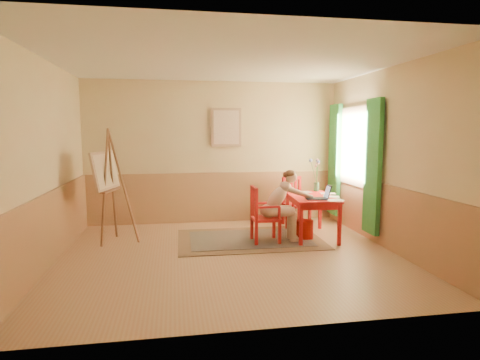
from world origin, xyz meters
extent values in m
cube|color=tan|center=(0.00, 0.00, -0.01)|extent=(5.00, 4.50, 0.02)
cube|color=white|center=(0.00, 0.00, 2.81)|extent=(5.00, 4.50, 0.02)
cube|color=#DCBA86|center=(0.00, 2.26, 1.40)|extent=(5.00, 0.02, 2.80)
cube|color=#DCBA86|center=(0.00, -2.26, 1.40)|extent=(5.00, 0.02, 2.80)
cube|color=#DCBA86|center=(-2.51, 0.00, 1.40)|extent=(0.02, 4.50, 2.80)
cube|color=#DCBA86|center=(2.51, 0.00, 1.40)|extent=(0.02, 4.50, 2.80)
cube|color=tan|center=(0.00, 2.23, 0.50)|extent=(5.00, 0.04, 1.00)
cube|color=tan|center=(-2.48, 0.00, 0.50)|extent=(0.04, 4.50, 1.00)
cube|color=tan|center=(2.48, 0.00, 0.50)|extent=(0.04, 4.50, 1.00)
cube|color=white|center=(2.47, 1.10, 1.55)|extent=(0.02, 1.00, 1.30)
cube|color=tan|center=(2.45, 1.10, 1.55)|extent=(0.03, 1.12, 1.42)
cube|color=green|center=(2.40, 0.32, 1.25)|extent=(0.08, 0.45, 2.20)
cube|color=green|center=(2.40, 1.88, 1.25)|extent=(0.08, 0.45, 2.20)
cube|color=tan|center=(0.25, 2.21, 1.90)|extent=(0.60, 0.04, 0.76)
cube|color=beige|center=(0.25, 2.19, 1.90)|extent=(0.50, 0.02, 0.66)
cube|color=#8C7251|center=(0.46, 0.78, 0.01)|extent=(2.42, 1.63, 0.01)
cube|color=black|center=(0.46, 0.78, 0.01)|extent=(2.02, 1.23, 0.01)
cube|color=red|center=(1.54, 0.78, 0.70)|extent=(0.82, 1.26, 0.04)
cube|color=red|center=(1.54, 0.78, 0.63)|extent=(0.71, 1.15, 0.10)
cube|color=red|center=(1.18, 0.26, 0.34)|extent=(0.06, 0.06, 0.68)
cube|color=red|center=(1.81, 0.21, 0.34)|extent=(0.06, 0.06, 0.68)
cube|color=red|center=(1.28, 1.36, 0.34)|extent=(0.06, 0.06, 0.68)
cube|color=red|center=(1.90, 1.31, 0.34)|extent=(0.06, 0.06, 0.68)
cube|color=red|center=(0.68, 0.57, 0.40)|extent=(0.43, 0.41, 0.04)
cube|color=red|center=(0.49, 0.39, 0.19)|extent=(0.05, 0.05, 0.38)
cube|color=red|center=(0.87, 0.39, 0.19)|extent=(0.05, 0.05, 0.38)
cube|color=red|center=(0.49, 0.75, 0.19)|extent=(0.05, 0.05, 0.38)
cube|color=red|center=(0.87, 0.76, 0.19)|extent=(0.05, 0.05, 0.38)
cube|color=red|center=(0.49, 0.39, 0.68)|extent=(0.05, 0.05, 0.51)
cube|color=red|center=(0.49, 0.75, 0.68)|extent=(0.05, 0.05, 0.51)
cube|color=red|center=(0.49, 0.57, 0.91)|extent=(0.05, 0.41, 0.06)
cube|color=red|center=(0.49, 0.48, 0.66)|extent=(0.03, 0.04, 0.42)
cube|color=red|center=(0.49, 0.57, 0.66)|extent=(0.03, 0.04, 0.42)
cube|color=red|center=(0.49, 0.67, 0.66)|extent=(0.03, 0.04, 0.42)
cube|color=red|center=(0.68, 0.39, 0.63)|extent=(0.38, 0.04, 0.03)
cube|color=red|center=(0.86, 0.39, 0.52)|extent=(0.04, 0.04, 0.21)
cube|color=red|center=(0.68, 0.76, 0.63)|extent=(0.38, 0.04, 0.03)
cube|color=red|center=(0.86, 0.76, 0.52)|extent=(0.04, 0.04, 0.21)
cube|color=red|center=(1.54, 1.64, 0.40)|extent=(0.50, 0.52, 0.04)
cube|color=red|center=(1.32, 1.79, 0.19)|extent=(0.06, 0.06, 0.38)
cube|color=red|center=(1.41, 1.41, 0.19)|extent=(0.06, 0.06, 0.38)
cube|color=red|center=(1.68, 1.87, 0.19)|extent=(0.06, 0.06, 0.38)
cube|color=red|center=(1.77, 1.50, 0.19)|extent=(0.06, 0.06, 0.38)
cube|color=red|center=(1.32, 1.79, 0.68)|extent=(0.06, 0.06, 0.52)
cube|color=red|center=(1.68, 1.87, 0.68)|extent=(0.06, 0.06, 0.52)
cube|color=red|center=(1.50, 1.83, 0.91)|extent=(0.41, 0.14, 0.06)
cube|color=red|center=(1.41, 1.81, 0.67)|extent=(0.05, 0.04, 0.42)
cube|color=red|center=(1.50, 1.83, 0.67)|extent=(0.05, 0.04, 0.42)
cube|color=red|center=(1.59, 1.85, 0.67)|extent=(0.05, 0.04, 0.42)
cube|color=red|center=(1.37, 1.60, 0.63)|extent=(0.13, 0.38, 0.03)
cube|color=red|center=(1.41, 1.42, 0.53)|extent=(0.05, 0.05, 0.21)
cube|color=red|center=(1.72, 1.68, 0.63)|extent=(0.13, 0.38, 0.03)
cube|color=red|center=(1.76, 1.51, 0.53)|extent=(0.05, 0.05, 0.21)
ellipsoid|color=beige|center=(0.73, 0.58, 0.53)|extent=(0.27, 0.34, 0.22)
cylinder|color=beige|center=(0.93, 0.49, 0.52)|extent=(0.42, 0.15, 0.15)
cylinder|color=beige|center=(0.92, 0.66, 0.52)|extent=(0.42, 0.15, 0.15)
cylinder|color=beige|center=(1.13, 0.49, 0.27)|extent=(0.11, 0.11, 0.48)
cylinder|color=beige|center=(1.12, 0.66, 0.27)|extent=(0.11, 0.11, 0.48)
cube|color=beige|center=(1.19, 0.49, 0.03)|extent=(0.20, 0.09, 0.07)
cube|color=beige|center=(1.18, 0.66, 0.03)|extent=(0.20, 0.09, 0.07)
ellipsoid|color=beige|center=(0.87, 0.58, 0.74)|extent=(0.46, 0.28, 0.50)
ellipsoid|color=beige|center=(1.01, 0.58, 0.92)|extent=(0.19, 0.29, 0.17)
sphere|color=beige|center=(1.11, 0.58, 1.08)|extent=(0.19, 0.19, 0.19)
ellipsoid|color=brown|center=(1.09, 0.58, 1.13)|extent=(0.18, 0.19, 0.14)
sphere|color=brown|center=(1.01, 0.58, 1.12)|extent=(0.10, 0.10, 0.10)
cylinder|color=beige|center=(1.10, 0.44, 0.87)|extent=(0.22, 0.11, 0.14)
cylinder|color=beige|center=(1.31, 0.46, 0.79)|extent=(0.29, 0.13, 0.16)
sphere|color=beige|center=(1.19, 0.43, 0.84)|extent=(0.08, 0.08, 0.08)
sphere|color=beige|center=(1.43, 0.49, 0.74)|extent=(0.07, 0.07, 0.07)
cylinder|color=beige|center=(1.10, 0.72, 0.87)|extent=(0.22, 0.11, 0.14)
cylinder|color=beige|center=(1.31, 0.70, 0.79)|extent=(0.29, 0.13, 0.16)
sphere|color=beige|center=(1.19, 0.73, 0.84)|extent=(0.08, 0.08, 0.08)
sphere|color=beige|center=(1.43, 0.67, 0.74)|extent=(0.07, 0.07, 0.07)
cube|color=#1E2338|center=(1.50, 0.45, 0.73)|extent=(0.34, 0.26, 0.02)
cube|color=#2D3342|center=(1.50, 0.45, 0.73)|extent=(0.30, 0.21, 0.00)
cube|color=#1E2338|center=(1.69, 0.43, 0.85)|extent=(0.09, 0.24, 0.22)
cube|color=#99BFF2|center=(1.67, 0.43, 0.84)|extent=(0.07, 0.20, 0.18)
cube|color=white|center=(1.76, 0.32, 0.72)|extent=(0.29, 0.22, 0.00)
cube|color=white|center=(1.91, 0.97, 0.72)|extent=(0.30, 0.24, 0.00)
cube|color=white|center=(1.55, 1.20, 0.72)|extent=(0.31, 0.25, 0.00)
cube|color=white|center=(1.84, 0.65, 0.72)|extent=(0.31, 0.27, 0.00)
cylinder|color=#3F724C|center=(1.82, 1.30, 0.80)|extent=(0.12, 0.12, 0.16)
cylinder|color=#3F7233|center=(1.77, 1.35, 1.07)|extent=(0.10, 0.11, 0.43)
sphere|color=#728CD8|center=(1.73, 1.40, 1.28)|extent=(0.08, 0.08, 0.06)
cylinder|color=#3F7233|center=(1.80, 1.26, 1.08)|extent=(0.03, 0.10, 0.45)
sphere|color=pink|center=(1.79, 1.21, 1.31)|extent=(0.06, 0.06, 0.04)
cylinder|color=#3F7233|center=(1.82, 1.32, 1.02)|extent=(0.02, 0.05, 0.33)
sphere|color=pink|center=(1.82, 1.34, 1.19)|extent=(0.06, 0.06, 0.05)
cylinder|color=#3F7233|center=(1.80, 1.24, 1.07)|extent=(0.03, 0.14, 0.42)
sphere|color=#728CD8|center=(1.79, 1.17, 1.27)|extent=(0.07, 0.07, 0.06)
cylinder|color=#3F7233|center=(1.84, 1.35, 1.04)|extent=(0.07, 0.11, 0.37)
sphere|color=pink|center=(1.87, 1.40, 1.23)|extent=(0.07, 0.07, 0.05)
cylinder|color=#3F7233|center=(1.83, 1.33, 1.05)|extent=(0.04, 0.06, 0.38)
sphere|color=pink|center=(1.84, 1.36, 1.23)|extent=(0.06, 0.06, 0.05)
cylinder|color=#3F7233|center=(1.84, 1.36, 1.07)|extent=(0.05, 0.12, 0.43)
sphere|color=#728CD8|center=(1.86, 1.41, 1.28)|extent=(0.06, 0.06, 0.05)
cylinder|color=#AF120C|center=(1.39, 0.68, 0.16)|extent=(0.32, 0.32, 0.32)
cylinder|color=brown|center=(-1.89, 0.90, 0.93)|extent=(0.17, 0.33, 1.87)
cylinder|color=brown|center=(-1.81, 1.19, 0.93)|extent=(0.07, 0.34, 1.87)
cylinder|color=brown|center=(-1.61, 0.98, 0.93)|extent=(0.48, 0.16, 1.88)
cylinder|color=brown|center=(-1.87, 1.05, 0.86)|extent=(0.16, 0.52, 0.03)
cube|color=brown|center=(-1.82, 1.04, 0.86)|extent=(0.20, 0.56, 0.03)
cube|color=tan|center=(-1.90, 1.06, 1.19)|extent=(0.35, 0.84, 0.62)
cube|color=beige|center=(-1.88, 1.06, 1.19)|extent=(0.29, 0.75, 0.54)
camera|label=1|loc=(-0.79, -5.64, 1.82)|focal=29.68mm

